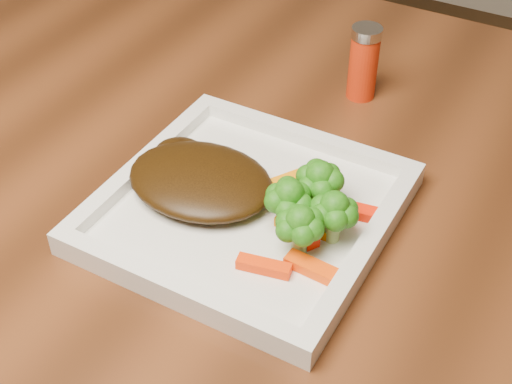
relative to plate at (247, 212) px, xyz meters
The scene contains 13 objects.
plate is the anchor object (origin of this frame).
steak 0.06m from the plate, behind, with size 0.15×0.12×0.03m, color #331E07.
broccoli_0 0.08m from the plate, 29.02° to the left, with size 0.05×0.05×0.07m, color #116B12, non-canonical shape.
broccoli_1 0.10m from the plate, ahead, with size 0.05×0.05×0.06m, color #237713, non-canonical shape.
broccoli_2 0.09m from the plate, 22.45° to the right, with size 0.05×0.05×0.06m, color #2D5B0F, non-canonical shape.
broccoli_3 0.06m from the plate, ahead, with size 0.05×0.05×0.06m, color #1C5D0F, non-canonical shape.
carrot_0 0.09m from the plate, 50.19° to the right, with size 0.05×0.01×0.01m, color #FF3604.
carrot_1 0.11m from the plate, 25.38° to the right, with size 0.06×0.02×0.01m, color #FF4604.
carrot_3 0.11m from the plate, 23.02° to the left, with size 0.06×0.02×0.01m, color #FB1E04.
carrot_4 0.06m from the plate, 67.39° to the left, with size 0.06×0.02×0.01m, color orange.
carrot_5 0.06m from the plate, ahead, with size 0.05×0.01×0.01m, color red.
carrot_6 0.06m from the plate, ahead, with size 0.06×0.02×0.01m, color orange.
spice_shaker 0.26m from the plate, 87.37° to the left, with size 0.03×0.03×0.09m, color red.
Camera 1 is at (0.25, -0.57, 1.23)m, focal length 50.00 mm.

